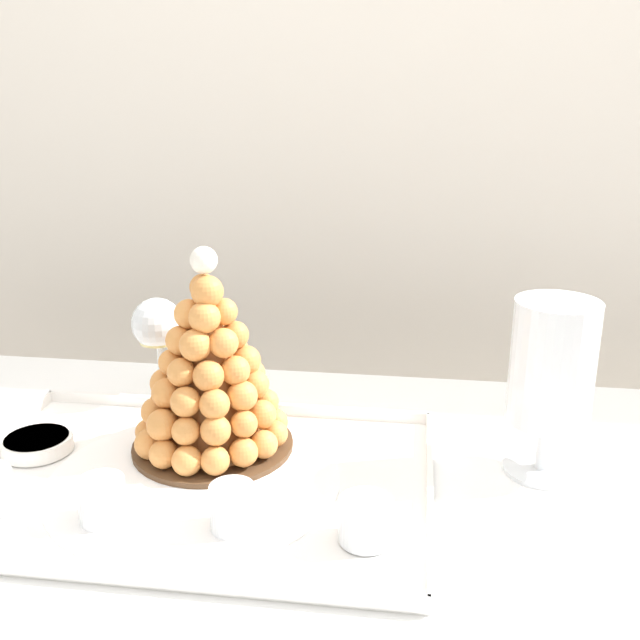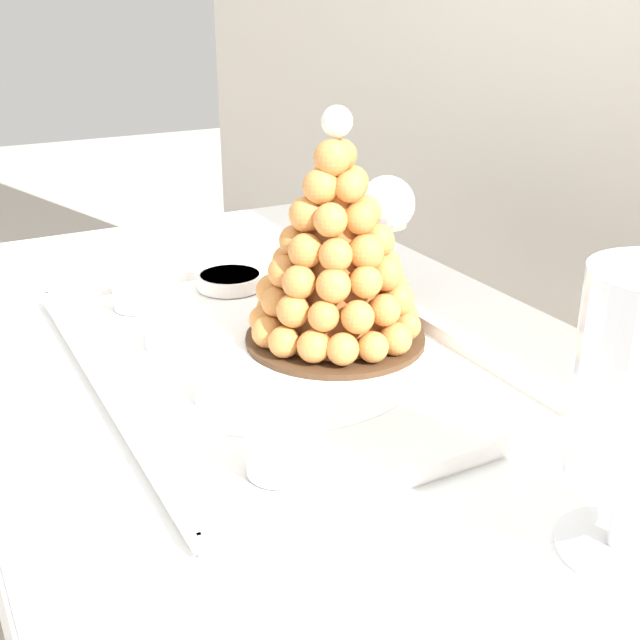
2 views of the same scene
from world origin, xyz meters
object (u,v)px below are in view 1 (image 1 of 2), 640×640
macaron_goblet (552,367)px  creme_brulee_ramekin (37,443)px  serving_tray (194,481)px  wine_glass (157,327)px  dessert_cup_mid_right (366,522)px  dessert_cup_mid_left (102,502)px  dessert_cup_centre (233,509)px  croquembouche (209,374)px

macaron_goblet → creme_brulee_ramekin: bearing=-175.8°
serving_tray → macaron_goblet: 0.50m
creme_brulee_ramekin → wine_glass: bearing=60.3°
dessert_cup_mid_right → wine_glass: bearing=136.2°
dessert_cup_mid_left → creme_brulee_ramekin: bearing=137.4°
serving_tray → dessert_cup_centre: dessert_cup_centre is taller
croquembouche → dessert_cup_centre: size_ratio=5.28×
serving_tray → creme_brulee_ramekin: creme_brulee_ramekin is taller
dessert_cup_centre → croquembouche: bearing=112.3°
dessert_cup_centre → dessert_cup_mid_left: bearing=-178.3°
macaron_goblet → dessert_cup_mid_right: bearing=-138.5°
dessert_cup_mid_right → macaron_goblet: macaron_goblet is taller
serving_tray → macaron_goblet: (0.47, 0.10, 0.15)m
dessert_cup_mid_right → dessert_cup_mid_left: bearing=-179.5°
dessert_cup_mid_right → creme_brulee_ramekin: size_ratio=0.63×
serving_tray → wine_glass: (-0.13, 0.25, 0.13)m
croquembouche → dessert_cup_centre: 0.23m
dessert_cup_mid_left → creme_brulee_ramekin: size_ratio=0.57×
creme_brulee_ramekin → macaron_goblet: 0.73m
serving_tray → croquembouche: bearing=89.3°
serving_tray → croquembouche: size_ratio=2.13×
croquembouche → macaron_goblet: bearing=1.1°
macaron_goblet → wine_glass: (-0.60, 0.15, -0.02)m
macaron_goblet → wine_glass: bearing=165.9°
dessert_cup_mid_left → dessert_cup_mid_right: dessert_cup_mid_left is taller
creme_brulee_ramekin → wine_glass: wine_glass is taller
dessert_cup_centre → dessert_cup_mid_right: (0.16, -0.00, -0.00)m
dessert_cup_mid_right → creme_brulee_ramekin: dessert_cup_mid_right is taller
croquembouche → dessert_cup_mid_left: size_ratio=5.25×
dessert_cup_centre → wine_glass: wine_glass is taller
croquembouche → serving_tray: bearing=-90.7°
serving_tray → creme_brulee_ramekin: (-0.25, 0.05, 0.01)m
dessert_cup_centre → macaron_goblet: (0.39, 0.20, 0.12)m
dessert_cup_mid_left → dessert_cup_mid_right: bearing=0.5°
croquembouche → dessert_cup_mid_left: croquembouche is taller
croquembouche → wine_glass: croquembouche is taller
croquembouche → dessert_cup_mid_right: 0.32m
serving_tray → macaron_goblet: macaron_goblet is taller
wine_glass → croquembouche: bearing=-50.3°
wine_glass → serving_tray: bearing=-62.2°
croquembouche → wine_glass: size_ratio=1.65×
dessert_cup_mid_left → macaron_goblet: size_ratio=0.23×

